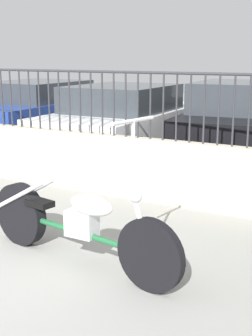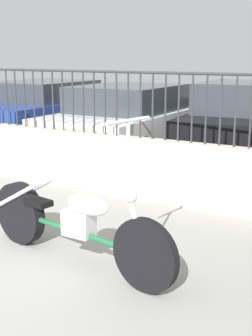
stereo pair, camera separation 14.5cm
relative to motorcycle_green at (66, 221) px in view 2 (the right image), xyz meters
name	(u,v)px [view 2 (the right image)]	position (x,y,z in m)	size (l,w,h in m)	color
low_wall	(111,165)	(-0.83, 2.10, 0.03)	(10.28, 0.18, 0.85)	#B2A893
fence_railing	(111,93)	(-0.83, 2.10, 1.03)	(10.28, 0.04, 0.88)	#2D2D33
motorcycle_green	(66,221)	(0.00, 0.00, 0.00)	(2.32, 0.65, 1.44)	black
car_blue	(50,110)	(-4.42, 5.11, 0.30)	(1.97, 4.48, 1.36)	black
car_white	(132,120)	(-1.89, 4.56, 0.30)	(1.93, 4.34, 1.37)	black
car_black	(250,122)	(0.23, 5.19, 0.33)	(2.17, 4.18, 1.46)	black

